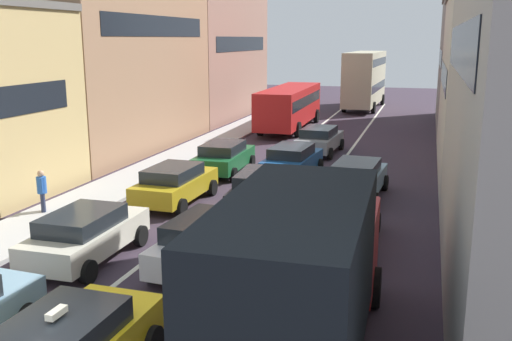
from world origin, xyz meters
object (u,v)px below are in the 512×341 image
Objects in this scene: sedan_centre_lane_fifth at (319,139)px; pedestrian_near_kerb at (42,190)px; hatchback_centre_lane_third at (262,189)px; coupe_centre_lane_fourth at (292,160)px; sedan_left_lane_third at (175,183)px; bus_mid_queue_primary at (290,104)px; bus_far_queue_secondary at (365,77)px; removalist_box_truck at (302,270)px; sedan_centre_lane_second at (208,240)px; sedan_left_lane_fourth at (224,157)px; wagon_left_lane_second at (86,234)px; sedan_right_lane_behind_truck at (342,219)px; wagon_right_lane_far at (357,178)px.

pedestrian_near_kerb is at bearing 155.38° from sedan_centre_lane_fifth.
hatchback_centre_lane_third is 7.92m from pedestrian_near_kerb.
hatchback_centre_lane_third is 1.00× the size of coupe_centre_lane_fourth.
sedan_centre_lane_fifth is at bearing -15.97° from sedan_left_lane_third.
bus_far_queue_secondary is (3.65, 13.73, 1.07)m from bus_mid_queue_primary.
removalist_box_truck is 0.74× the size of bus_mid_queue_primary.
sedan_left_lane_third is 33.44m from bus_far_queue_secondary.
sedan_centre_lane_second is 0.42× the size of bus_mid_queue_primary.
coupe_centre_lane_fourth is at bearing -167.06° from pedestrian_near_kerb.
sedan_left_lane_fourth is (-3.25, -0.18, 0.00)m from coupe_centre_lane_fourth.
bus_mid_queue_primary is at bearing -0.21° from wagon_left_lane_second.
hatchback_centre_lane_third is 1.01× the size of sedan_left_lane_third.
sedan_left_lane_fourth is at bearing 21.30° from sedan_centre_lane_second.
sedan_left_lane_third is at bearing 179.62° from pedestrian_near_kerb.
removalist_box_truck is 4.68× the size of pedestrian_near_kerb.
bus_far_queue_secondary is at bearing 3.04° from removalist_box_truck.
hatchback_centre_lane_third is 1.01× the size of sedan_right_lane_behind_truck.
sedan_left_lane_third is 0.99× the size of sedan_centre_lane_fifth.
sedan_left_lane_fourth is (0.07, 11.42, 0.00)m from wagon_left_lane_second.
pedestrian_near_kerb reaches higher than sedan_left_lane_fourth.
sedan_left_lane_third is at bearing 89.04° from hatchback_centre_lane_third.
wagon_left_lane_second is at bearing 178.55° from sedan_left_lane_fourth.
removalist_box_truck is 5.51m from sedan_centre_lane_second.
sedan_centre_lane_second is 38.87m from bus_far_queue_secondary.
bus_far_queue_secondary reaches higher than hatchback_centre_lane_third.
wagon_right_lane_far is (-0.21, 5.56, 0.00)m from sedan_right_lane_behind_truck.
sedan_left_lane_third is at bearing 152.19° from coupe_centre_lane_fourth.
sedan_right_lane_behind_truck is at bearing -63.62° from wagon_left_lane_second.
bus_mid_queue_primary is (-6.71, 16.59, 0.96)m from wagon_right_lane_far.
sedan_right_lane_behind_truck is at bearing 0.46° from removalist_box_truck.
wagon_left_lane_second and sedan_right_lane_behind_truck have the same top height.
sedan_centre_lane_fifth is 8.97m from bus_mid_queue_primary.
pedestrian_near_kerb reaches higher than sedan_centre_lane_second.
sedan_left_lane_fourth is 10.43m from sedan_right_lane_behind_truck.
sedan_centre_lane_second is 9.02m from wagon_right_lane_far.
hatchback_centre_lane_third is 3.45m from sedan_left_lane_third.
bus_far_queue_secondary reaches higher than wagon_right_lane_far.
pedestrian_near_kerb is (-3.79, -22.23, -0.81)m from bus_mid_queue_primary.
bus_mid_queue_primary is (-3.67, 25.09, 0.96)m from sedan_centre_lane_second.
removalist_box_truck is 13.02m from pedestrian_near_kerb.
bus_mid_queue_primary reaches higher than sedan_centre_lane_second.
coupe_centre_lane_fourth is at bearing -30.14° from sedan_left_lane_third.
bus_mid_queue_primary reaches higher than sedan_left_lane_fourth.
hatchback_centre_lane_third is (3.42, 6.28, 0.00)m from wagon_left_lane_second.
sedan_centre_lane_second is at bearing -163.56° from sedan_left_lane_fourth.
removalist_box_truck is 1.76× the size of coupe_centre_lane_fourth.
hatchback_centre_lane_third is 1.00× the size of wagon_right_lane_far.
pedestrian_near_kerb is at bearing 56.01° from removalist_box_truck.
sedan_centre_lane_fifth is (-0.03, 16.95, 0.00)m from sedan_centre_lane_second.
coupe_centre_lane_fourth is 27.80m from bus_far_queue_secondary.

